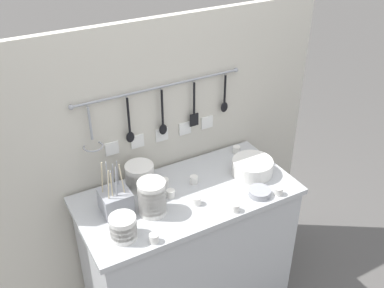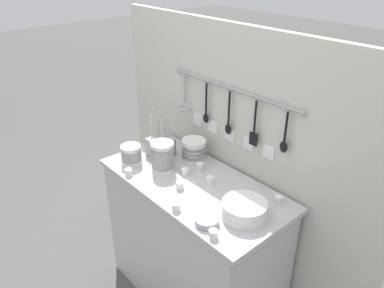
# 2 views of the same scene
# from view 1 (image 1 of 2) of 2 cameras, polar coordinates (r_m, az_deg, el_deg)

# --- Properties ---
(counter) EXTENTS (1.11, 0.54, 0.87)m
(counter) POSITION_cam_1_polar(r_m,az_deg,el_deg) (2.57, -0.53, -13.97)
(counter) COLOR #B7BABC
(counter) RESTS_ON ground
(back_wall) EXTENTS (1.91, 0.11, 1.69)m
(back_wall) POSITION_cam_1_polar(r_m,az_deg,el_deg) (2.51, -3.93, -3.02)
(back_wall) COLOR beige
(back_wall) RESTS_ON ground
(bowl_stack_back_corner) EXTENTS (0.12, 0.12, 0.12)m
(bowl_stack_back_corner) POSITION_cam_1_polar(r_m,az_deg,el_deg) (2.02, -8.73, -10.45)
(bowl_stack_back_corner) COLOR silver
(bowl_stack_back_corner) RESTS_ON counter
(bowl_stack_nested_right) EXTENTS (0.13, 0.13, 0.17)m
(bowl_stack_nested_right) POSITION_cam_1_polar(r_m,az_deg,el_deg) (2.11, -5.10, -6.78)
(bowl_stack_nested_right) COLOR silver
(bowl_stack_nested_right) RESTS_ON counter
(bowl_stack_wide_centre) EXTENTS (0.15, 0.15, 0.13)m
(bowl_stack_wide_centre) POSITION_cam_1_polar(r_m,az_deg,el_deg) (2.29, -6.64, -4.07)
(bowl_stack_wide_centre) COLOR silver
(bowl_stack_wide_centre) RESTS_ON counter
(plate_stack) EXTENTS (0.22, 0.22, 0.08)m
(plate_stack) POSITION_cam_1_polar(r_m,az_deg,el_deg) (2.41, 7.66, -2.92)
(plate_stack) COLOR silver
(plate_stack) RESTS_ON counter
(steel_mixing_bowl) EXTENTS (0.11, 0.11, 0.03)m
(steel_mixing_bowl) POSITION_cam_1_polar(r_m,az_deg,el_deg) (2.28, 8.57, -6.09)
(steel_mixing_bowl) COLOR #93969E
(steel_mixing_bowl) RESTS_ON counter
(cutlery_caddy) EXTENTS (0.14, 0.14, 0.27)m
(cutlery_caddy) POSITION_cam_1_polar(r_m,az_deg,el_deg) (2.16, -9.68, -7.13)
(cutlery_caddy) COLOR #93969E
(cutlery_caddy) RESTS_ON counter
(cup_edge_near) EXTENTS (0.04, 0.04, 0.04)m
(cup_edge_near) POSITION_cam_1_polar(r_m,az_deg,el_deg) (2.19, 0.61, -7.21)
(cup_edge_near) COLOR silver
(cup_edge_near) RESTS_ON counter
(cup_back_right) EXTENTS (0.04, 0.04, 0.04)m
(cup_back_right) POSITION_cam_1_polar(r_m,az_deg,el_deg) (2.33, 0.24, -4.56)
(cup_back_right) COLOR silver
(cup_back_right) RESTS_ON counter
(cup_back_left) EXTENTS (0.04, 0.04, 0.04)m
(cup_back_left) POSITION_cam_1_polar(r_m,az_deg,el_deg) (2.32, -3.49, -4.88)
(cup_back_left) COLOR silver
(cup_back_left) RESTS_ON counter
(cup_by_caddy) EXTENTS (0.04, 0.04, 0.04)m
(cup_by_caddy) POSITION_cam_1_polar(r_m,az_deg,el_deg) (2.16, 5.51, -8.04)
(cup_by_caddy) COLOR silver
(cup_by_caddy) RESTS_ON counter
(cup_front_right) EXTENTS (0.04, 0.04, 0.04)m
(cup_front_right) POSITION_cam_1_polar(r_m,az_deg,el_deg) (2.30, 10.94, -5.90)
(cup_front_right) COLOR silver
(cup_front_right) RESTS_ON counter
(cup_edge_far) EXTENTS (0.04, 0.04, 0.04)m
(cup_edge_far) POSITION_cam_1_polar(r_m,az_deg,el_deg) (2.58, 5.68, -0.71)
(cup_edge_far) COLOR silver
(cup_edge_far) RESTS_ON counter
(cup_mid_row) EXTENTS (0.04, 0.04, 0.04)m
(cup_mid_row) POSITION_cam_1_polar(r_m,az_deg,el_deg) (2.24, -2.73, -6.30)
(cup_mid_row) COLOR silver
(cup_mid_row) RESTS_ON counter
(cup_centre) EXTENTS (0.04, 0.04, 0.04)m
(cup_centre) POSITION_cam_1_polar(r_m,az_deg,el_deg) (2.01, -4.84, -11.84)
(cup_centre) COLOR silver
(cup_centre) RESTS_ON counter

